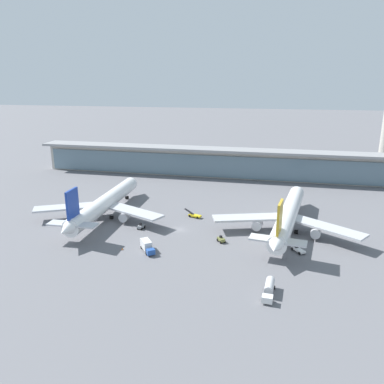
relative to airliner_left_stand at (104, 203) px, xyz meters
name	(u,v)px	position (x,y,z in m)	size (l,w,h in m)	color
ground_plane	(179,230)	(29.74, -5.84, -5.33)	(1200.00, 1200.00, 0.00)	slate
airliner_left_stand	(104,203)	(0.00, 0.00, 0.00)	(48.86, 63.49, 16.92)	white
airliner_centre_stand	(288,216)	(65.13, 1.36, 0.00)	(48.43, 63.48, 16.92)	white
service_truck_near_nose_blue	(147,246)	(24.71, -24.00, -3.64)	(6.25, 7.20, 3.10)	#234C9E
service_truck_under_wing_white	(298,249)	(67.98, -14.64, -4.52)	(5.03, 6.34, 2.70)	silver
service_truck_mid_apron_grey	(141,226)	(16.87, -7.84, -4.45)	(2.18, 3.11, 2.05)	gray
service_truck_by_tail_yellow	(194,215)	(32.05, 7.09, -4.52)	(6.87, 3.52, 2.70)	yellow
service_truck_on_taxiway_olive	(221,239)	(44.99, -12.72, -4.45)	(3.08, 3.31, 2.05)	olive
service_truck_at_far_stand_white	(269,288)	(60.43, -40.28, -3.62)	(2.96, 8.73, 2.95)	silver
terminal_building	(216,162)	(29.74, 70.07, 2.54)	(191.19, 12.80, 15.20)	#B2ADA3
safety_cone_alpha	(122,249)	(17.30, -24.94, -5.01)	(0.62, 0.62, 0.70)	orange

